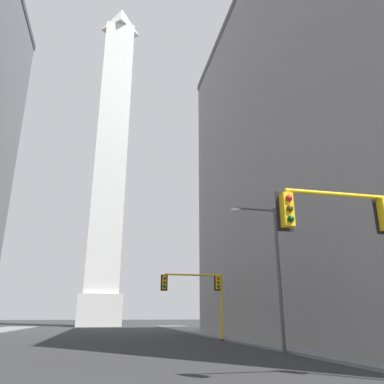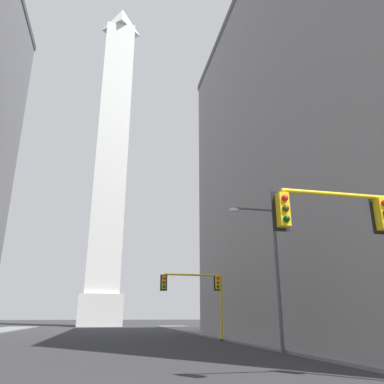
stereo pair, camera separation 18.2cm
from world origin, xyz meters
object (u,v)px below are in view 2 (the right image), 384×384
(traffic_light_mid_right, at_px, (200,289))
(street_lamp, at_px, (269,260))
(traffic_light_near_right, at_px, (356,234))
(obelisk, at_px, (112,151))

(traffic_light_mid_right, relative_size, street_lamp, 0.67)
(traffic_light_mid_right, bearing_deg, street_lamp, -83.73)
(traffic_light_mid_right, distance_m, traffic_light_near_right, 21.11)
(obelisk, relative_size, traffic_light_mid_right, 13.93)
(obelisk, xyz_separation_m, traffic_light_mid_right, (8.55, -45.60, -32.24))
(traffic_light_near_right, height_order, street_lamp, street_lamp)
(street_lamp, bearing_deg, traffic_light_near_right, -96.99)
(traffic_light_mid_right, xyz_separation_m, traffic_light_near_right, (0.10, -21.11, 0.41))
(traffic_light_near_right, bearing_deg, traffic_light_mid_right, 90.27)
(obelisk, bearing_deg, traffic_light_mid_right, -79.38)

